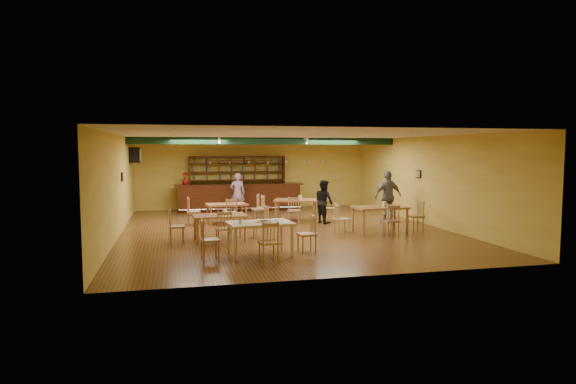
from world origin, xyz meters
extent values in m
plane|color=#502F17|center=(0.00, 0.00, 0.00)|extent=(12.00, 12.00, 0.00)
cube|color=black|center=(0.00, 2.80, 2.87)|extent=(10.00, 0.30, 0.25)
cube|color=silver|center=(-1.80, 3.40, 2.94)|extent=(0.05, 2.50, 0.05)
cube|color=silver|center=(1.40, 3.40, 2.94)|extent=(0.05, 2.50, 0.05)
cube|color=silver|center=(-4.80, 4.20, 2.35)|extent=(0.34, 0.70, 0.48)
cube|color=black|center=(-4.97, 1.00, 1.70)|extent=(0.04, 0.34, 0.28)
cube|color=black|center=(4.97, 0.50, 1.70)|extent=(0.04, 0.34, 0.28)
cube|color=#32150A|center=(-0.73, 5.15, 0.56)|extent=(5.33, 0.85, 1.13)
cube|color=#32150A|center=(-0.73, 5.78, 1.14)|extent=(4.12, 0.40, 2.28)
imported|color=#A30F12|center=(-2.94, 5.15, 1.38)|extent=(0.36, 0.36, 0.50)
cube|color=#935C34|center=(-1.63, 1.73, 0.34)|extent=(1.45, 0.95, 0.69)
cube|color=#935C34|center=(0.88, 1.83, 0.38)|extent=(1.75, 1.38, 0.77)
cube|color=#935C34|center=(-2.17, -1.47, 0.37)|extent=(1.52, 0.97, 0.73)
cube|color=#935C34|center=(2.78, -1.18, 0.40)|extent=(1.64, 1.03, 0.80)
cube|color=tan|center=(-1.40, -3.62, 0.41)|extent=(1.61, 1.12, 0.81)
cylinder|color=silver|center=(-1.29, -3.62, 0.82)|extent=(0.49, 0.49, 0.01)
cylinder|color=#EAE5C6|center=(-1.89, -3.78, 0.87)|extent=(0.08, 0.08, 0.11)
cube|color=white|center=(-1.02, -3.40, 0.83)|extent=(0.25, 0.23, 0.03)
cube|color=silver|center=(-1.13, -3.57, 0.83)|extent=(0.33, 0.21, 0.00)
cylinder|color=white|center=(-0.80, -3.84, 0.82)|extent=(0.24, 0.24, 0.01)
imported|color=#844CA5|center=(-0.91, 4.33, 0.81)|extent=(0.63, 0.44, 1.63)
imported|color=black|center=(1.68, 1.03, 0.76)|extent=(0.76, 0.87, 1.51)
imported|color=gray|center=(3.98, 0.82, 0.91)|extent=(1.11, 0.58, 1.81)
camera|label=1|loc=(-3.40, -15.06, 2.56)|focal=30.39mm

